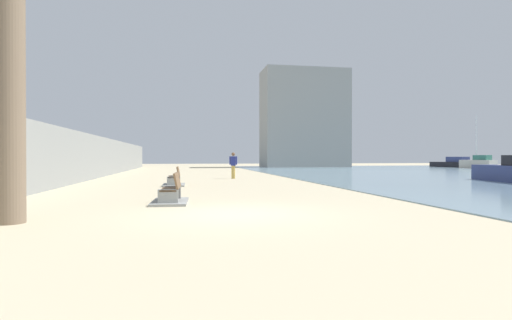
{
  "coord_description": "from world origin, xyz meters",
  "views": [
    {
      "loc": [
        -1.27,
        -10.51,
        1.48
      ],
      "look_at": [
        3.23,
        14.79,
        1.28
      ],
      "focal_mm": 28.63,
      "sensor_mm": 36.0,
      "label": 1
    }
  ],
  "objects_px": {
    "person_walking": "(233,163)",
    "boat_outer": "(453,163)",
    "bench_far": "(174,181)",
    "bench_near": "(171,196)",
    "boat_nearest": "(478,163)"
  },
  "relations": [
    {
      "from": "person_walking",
      "to": "boat_outer",
      "type": "relative_size",
      "value": 0.28
    },
    {
      "from": "bench_far",
      "to": "boat_outer",
      "type": "xyz_separation_m",
      "value": [
        37.94,
        30.29,
        0.34
      ]
    },
    {
      "from": "bench_near",
      "to": "person_walking",
      "type": "relative_size",
      "value": 1.21
    },
    {
      "from": "person_walking",
      "to": "boat_nearest",
      "type": "bearing_deg",
      "value": 28.32
    },
    {
      "from": "person_walking",
      "to": "bench_near",
      "type": "bearing_deg",
      "value": -104.74
    },
    {
      "from": "person_walking",
      "to": "boat_nearest",
      "type": "height_order",
      "value": "boat_nearest"
    },
    {
      "from": "bench_far",
      "to": "bench_near",
      "type": "bearing_deg",
      "value": -89.55
    },
    {
      "from": "bench_far",
      "to": "boat_nearest",
      "type": "bearing_deg",
      "value": 33.03
    },
    {
      "from": "bench_near",
      "to": "boat_nearest",
      "type": "height_order",
      "value": "boat_nearest"
    },
    {
      "from": "boat_outer",
      "to": "person_walking",
      "type": "bearing_deg",
      "value": -144.71
    },
    {
      "from": "bench_near",
      "to": "boat_outer",
      "type": "relative_size",
      "value": 0.33
    },
    {
      "from": "person_walking",
      "to": "boat_outer",
      "type": "xyz_separation_m",
      "value": [
        34.15,
        24.17,
        -0.48
      ]
    },
    {
      "from": "bench_near",
      "to": "person_walking",
      "type": "bearing_deg",
      "value": 75.26
    },
    {
      "from": "person_walking",
      "to": "boat_outer",
      "type": "distance_m",
      "value": 41.84
    },
    {
      "from": "bench_far",
      "to": "boat_outer",
      "type": "height_order",
      "value": "boat_outer"
    }
  ]
}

